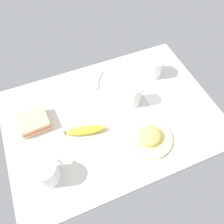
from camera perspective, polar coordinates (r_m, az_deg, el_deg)
The scene contains 9 objects.
tabletop at distance 98.43cm, azimuth 0.00°, elevation -1.29°, with size 90.00×64.00×2.00cm, color beige.
plate_of_food at distance 92.03cm, azimuth 9.42°, elevation -6.25°, with size 18.25×18.25×4.56cm.
coffee_mug_black at distance 84.35cm, azimuth -16.17°, elevation -14.45°, with size 10.94×8.55×10.07cm.
coffee_mug_milky at distance 111.11cm, azimuth 10.38°, elevation 11.13°, with size 8.51×10.85×9.26cm.
sandwich_main at distance 98.93cm, azimuth -19.07°, elevation -2.27°, with size 12.16×11.06×4.40cm.
glass_of_milk at distance 98.32cm, azimuth 5.41°, elevation 4.19°, with size 6.80×6.80×10.59cm.
banana at distance 92.45cm, azimuth -6.78°, elevation -4.58°, with size 16.78×7.53×3.76cm.
spoon at distance 108.40cm, azimuth -3.62°, elevation 7.24°, with size 8.02×10.06×0.80cm.
paper_napkin at distance 104.00cm, azimuth 12.90°, elevation 2.31°, with size 13.53×13.53×0.30cm, color white.
Camera 1 is at (20.23, 48.65, 84.14)cm, focal length 36.36 mm.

